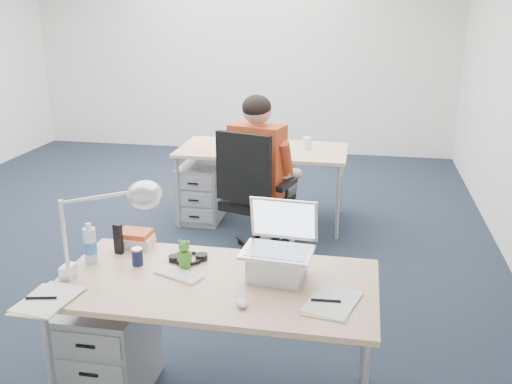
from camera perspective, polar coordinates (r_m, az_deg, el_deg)
floor at (r=5.25m, az=-9.70°, el=-4.90°), size 7.00×7.00×0.00m
room at (r=4.85m, az=-10.81°, el=14.06°), size 6.02×7.02×2.80m
desk_near at (r=2.92m, az=-3.97°, el=-9.65°), size 1.60×0.80×0.73m
desk_far at (r=5.48m, az=0.68°, el=3.91°), size 1.60×0.80×0.73m
office_chair at (r=4.71m, az=-0.05°, el=-3.21°), size 0.88×0.88×1.12m
seated_person at (r=4.76m, az=0.89°, el=1.63°), size 0.56×0.82×1.37m
drawer_pedestal_near at (r=3.31m, az=-14.30°, el=-14.77°), size 0.40×0.50×0.55m
drawer_pedestal_far at (r=5.64m, az=-5.50°, el=-0.06°), size 0.40×0.50×0.55m
silver_laptop at (r=2.84m, az=2.15°, el=-5.13°), size 0.37×0.30×0.37m
wireless_keyboard at (r=2.96m, az=-7.69°, el=-8.18°), size 0.27×0.19×0.01m
computer_mouse at (r=2.66m, az=-1.44°, el=-11.05°), size 0.08×0.10×0.03m
headphones at (r=3.12m, az=-6.80°, el=-6.51°), size 0.25×0.22×0.03m
can_koozie at (r=3.10m, az=-11.79°, el=-6.33°), size 0.08×0.08×0.10m
water_bottle at (r=3.16m, az=-16.27°, el=-4.91°), size 0.08×0.08×0.22m
bear_figurine at (r=3.01m, az=-7.19°, el=-6.14°), size 0.08×0.06×0.16m
book_stack at (r=3.34m, az=-11.96°, el=-4.57°), size 0.23×0.19×0.09m
cordless_phone at (r=3.24m, az=-13.61°, el=-4.59°), size 0.05×0.04×0.17m
papers_left at (r=2.87m, az=-20.31°, el=-10.13°), size 0.24×0.32×0.01m
papers_right at (r=2.70m, az=7.42°, el=-10.94°), size 0.27×0.34×0.01m
sunglasses at (r=2.94m, az=1.17°, el=-8.06°), size 0.11×0.08×0.02m
desk_lamp at (r=2.88m, az=-15.80°, el=-3.53°), size 0.52×0.31×0.56m
dark_laptop at (r=5.19m, az=-1.23°, el=4.92°), size 0.39×0.39×0.23m
far_cup at (r=5.47m, az=5.13°, el=4.91°), size 0.10×0.10×0.11m
far_papers at (r=5.62m, az=-2.69°, el=4.80°), size 0.35×0.40×0.01m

